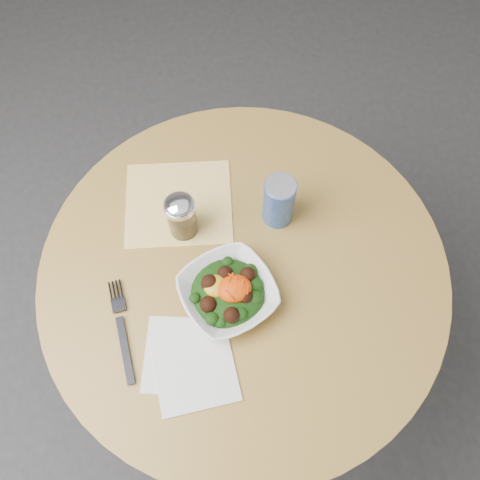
{
  "coord_description": "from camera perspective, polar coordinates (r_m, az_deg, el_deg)",
  "views": [
    {
      "loc": [
        -0.13,
        -0.44,
        1.83
      ],
      "look_at": [
        0.0,
        0.04,
        0.81
      ],
      "focal_mm": 40.0,
      "sensor_mm": 36.0,
      "label": 1
    }
  ],
  "objects": [
    {
      "name": "spice_shaker",
      "position": [
        1.17,
        -6.27,
        2.53
      ],
      "size": [
        0.07,
        0.07,
        0.12
      ],
      "color": "silver",
      "rests_on": "table"
    },
    {
      "name": "paper_napkins",
      "position": [
        1.11,
        -5.42,
        -12.88
      ],
      "size": [
        0.2,
        0.22,
        0.0
      ],
      "color": "silver",
      "rests_on": "table"
    },
    {
      "name": "cloth_napkin",
      "position": [
        1.25,
        -6.56,
        3.93
      ],
      "size": [
        0.29,
        0.27,
        0.0
      ],
      "primitive_type": "cube",
      "rotation": [
        0.0,
        0.0,
        -0.22
      ],
      "color": "#F0A20C",
      "rests_on": "table"
    },
    {
      "name": "table",
      "position": [
        1.35,
        0.34,
        -6.38
      ],
      "size": [
        0.9,
        0.9,
        0.75
      ],
      "color": "black",
      "rests_on": "ground"
    },
    {
      "name": "salad_bowl",
      "position": [
        1.12,
        -1.3,
        -5.6
      ],
      "size": [
        0.24,
        0.24,
        0.07
      ],
      "color": "silver",
      "rests_on": "table"
    },
    {
      "name": "fork",
      "position": [
        1.15,
        -12.52,
        -9.02
      ],
      "size": [
        0.03,
        0.23,
        0.0
      ],
      "color": "black",
      "rests_on": "table"
    },
    {
      "name": "beverage_can",
      "position": [
        1.17,
        4.17,
        4.16
      ],
      "size": [
        0.07,
        0.07,
        0.13
      ],
      "color": "#0D2F95",
      "rests_on": "table"
    },
    {
      "name": "ground",
      "position": [
        1.88,
        0.25,
        -12.04
      ],
      "size": [
        6.0,
        6.0,
        0.0
      ],
      "primitive_type": "plane",
      "color": "#2E2E31",
      "rests_on": "ground"
    }
  ]
}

